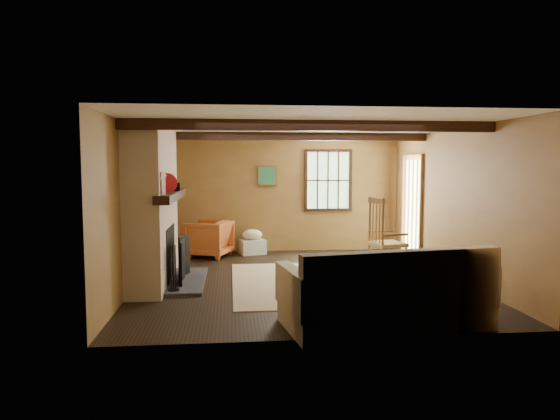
{
  "coord_description": "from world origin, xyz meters",
  "views": [
    {
      "loc": [
        -1.07,
        -7.74,
        1.8
      ],
      "look_at": [
        -0.26,
        0.4,
        1.08
      ],
      "focal_mm": 32.0,
      "sensor_mm": 36.0,
      "label": 1
    }
  ],
  "objects": [
    {
      "name": "laundry_basket",
      "position": [
        -0.63,
        2.4,
        0.15
      ],
      "size": [
        0.59,
        0.51,
        0.3
      ],
      "primitive_type": "cube",
      "rotation": [
        0.0,
        0.0,
        0.29
      ],
      "color": "silver",
      "rests_on": "ground"
    },
    {
      "name": "sofa",
      "position": [
        0.67,
        -2.41,
        0.33
      ],
      "size": [
        2.42,
        1.36,
        0.93
      ],
      "rotation": [
        0.0,
        0.0,
        0.16
      ],
      "color": "white",
      "rests_on": "ground"
    },
    {
      "name": "basket_pillow",
      "position": [
        -0.63,
        2.4,
        0.4
      ],
      "size": [
        0.42,
        0.34,
        0.21
      ],
      "primitive_type": "ellipsoid",
      "rotation": [
        0.0,
        0.0,
        -0.01
      ],
      "color": "white",
      "rests_on": "laundry_basket"
    },
    {
      "name": "fireplace",
      "position": [
        -2.23,
        -0.0,
        1.1
      ],
      "size": [
        1.02,
        2.3,
        2.4
      ],
      "color": "#99503B",
      "rests_on": "ground"
    },
    {
      "name": "rug",
      "position": [
        0.2,
        -0.2,
        0.0
      ],
      "size": [
        2.5,
        3.0,
        0.01
      ],
      "primitive_type": "cube",
      "color": "tan",
      "rests_on": "ground"
    },
    {
      "name": "room_envelope",
      "position": [
        0.22,
        0.26,
        1.63
      ],
      "size": [
        5.02,
        5.52,
        2.44
      ],
      "color": "olive",
      "rests_on": "ground"
    },
    {
      "name": "firewood_pile",
      "position": [
        -1.96,
        2.6,
        0.12
      ],
      "size": [
        0.63,
        0.12,
        0.23
      ],
      "color": "brown",
      "rests_on": "ground"
    },
    {
      "name": "ground",
      "position": [
        0.0,
        0.0,
        0.0
      ],
      "size": [
        5.5,
        5.5,
        0.0
      ],
      "primitive_type": "plane",
      "color": "black",
      "rests_on": "ground"
    },
    {
      "name": "rocking_chair",
      "position": [
        1.51,
        0.35,
        0.54
      ],
      "size": [
        1.01,
        0.67,
        1.29
      ],
      "rotation": [
        0.0,
        0.0,
        1.79
      ],
      "color": "tan",
      "rests_on": "ground"
    },
    {
      "name": "armchair",
      "position": [
        -1.51,
        2.17,
        0.37
      ],
      "size": [
        1.04,
        1.02,
        0.73
      ],
      "primitive_type": "imported",
      "rotation": [
        0.0,
        0.0,
        -1.95
      ],
      "color": "#BF6026",
      "rests_on": "ground"
    }
  ]
}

